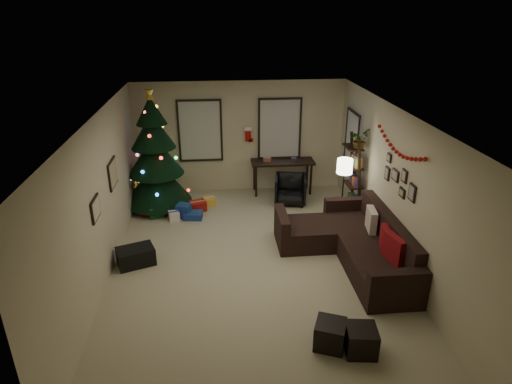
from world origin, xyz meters
The scene contains 29 objects.
floor centered at (0.00, 0.00, 0.00)m, with size 7.00×7.00×0.00m, color tan.
ceiling centered at (0.00, 0.00, 2.70)m, with size 7.00×7.00×0.00m, color white.
wall_back centered at (0.00, 3.50, 1.35)m, with size 5.00×5.00×0.00m, color #C3B894.
wall_front centered at (0.00, -3.50, 1.35)m, with size 5.00×5.00×0.00m, color #C3B894.
wall_left centered at (-2.50, 0.00, 1.35)m, with size 7.00×7.00×0.00m, color #C3B894.
wall_right centered at (2.50, 0.00, 1.35)m, with size 7.00×7.00×0.00m, color #C3B894.
window_back_left centered at (-0.95, 3.47, 1.55)m, with size 1.05×0.06×1.50m.
window_back_right centered at (0.95, 3.47, 1.55)m, with size 1.05×0.06×1.50m.
window_right_wall centered at (2.47, 2.55, 1.50)m, with size 0.06×0.90×1.30m.
christmas_tree centered at (-1.94, 2.64, 1.15)m, with size 1.49×1.49×2.78m.
presents centered at (-1.43, 2.25, 0.11)m, with size 1.50×1.01×0.30m.
sofa centered at (1.83, 0.04, 0.29)m, with size 1.98×2.87×0.89m.
pillow_red_a centered at (2.21, -0.80, 0.64)m, with size 0.13×0.49×0.49m, color maroon.
pillow_red_b centered at (2.21, -0.43, 0.64)m, with size 0.11×0.40×0.40m, color maroon.
pillow_cream centered at (2.21, 0.28, 0.63)m, with size 0.13×0.44×0.44m, color beige.
ottoman_near centered at (0.84, -2.15, 0.19)m, with size 0.40×0.40×0.38m, color black.
ottoman_far centered at (1.22, -2.30, 0.19)m, with size 0.40×0.40×0.38m, color black.
desk centered at (1.01, 3.22, 0.72)m, with size 1.52×0.54×0.82m.
desk_chair centered at (1.10, 2.57, 0.34)m, with size 0.65×0.61×0.67m, color black.
bookshelf centered at (2.30, 1.66, 0.91)m, with size 0.30×0.55×1.87m.
potted_plant centered at (2.30, 1.60, 1.86)m, with size 0.53×0.45×0.58m, color #4C4C4C.
floor_lamp centered at (1.95, 1.31, 1.24)m, with size 0.31×0.31×1.48m.
art_map centered at (-2.48, 0.93, 1.48)m, with size 0.04×0.60×0.50m.
art_abstract centered at (-2.48, -0.43, 1.42)m, with size 0.04×0.45×0.35m.
gallery centered at (2.48, -0.07, 1.57)m, with size 0.03×1.25×0.54m.
garland centered at (2.45, 0.05, 2.12)m, with size 0.08×1.90×0.30m, color #A5140C, non-canonical shape.
stocking_left centered at (-0.14, 3.56, 1.38)m, with size 0.20×0.05×0.36m.
stocking_right centered at (0.19, 3.36, 1.47)m, with size 0.20×0.05×0.36m.
storage_bin centered at (-2.10, 0.21, 0.16)m, with size 0.64×0.43×0.32m, color black.
Camera 1 is at (-0.62, -6.74, 4.31)m, focal length 30.87 mm.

